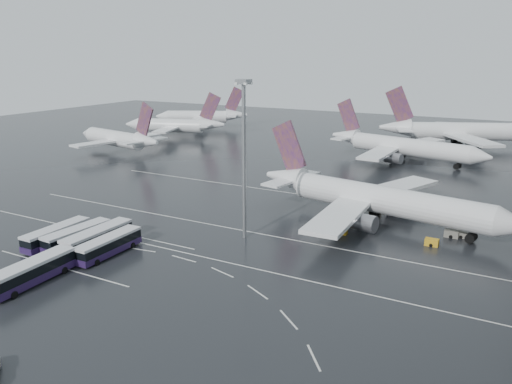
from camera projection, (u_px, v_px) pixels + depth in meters
The scene contains 23 objects.
ground at pixel (246, 261), 79.65m from camera, with size 420.00×420.00×0.00m, color black.
lane_marking_near at pixel (240, 265), 77.95m from camera, with size 120.00×0.25×0.01m, color silver.
lane_marking_mid at pixel (279, 237), 89.80m from camera, with size 120.00×0.25×0.01m, color silver.
lane_marking_far at pixel (333, 199), 113.51m from camera, with size 120.00×0.25×0.01m, color silver.
bus_bay_line_south at pixel (60, 267), 77.14m from camera, with size 28.00×0.25×0.01m, color silver.
bus_bay_line_north at pixel (131, 235), 90.69m from camera, with size 28.00×0.25×0.01m, color silver.
airliner_main at pixel (374, 199), 97.03m from camera, with size 54.03×46.77×18.34m.
airliner_gate_b at pixel (401, 147), 152.28m from camera, with size 51.23×45.37×17.96m.
airliner_gate_c at pixel (461, 132), 175.72m from camera, with size 56.86×51.93×21.20m.
jet_remote_west at pixel (119, 139), 165.17m from camera, with size 40.60×32.85×17.69m.
jet_remote_mid at pixel (176, 126), 195.90m from camera, with size 40.37×32.80×17.81m.
jet_remote_far at pixel (203, 117), 223.26m from camera, with size 39.29×32.10×18.00m.
bus_row_near_a at pixel (57, 235), 86.21m from camera, with size 3.18×12.85×3.16m.
bus_row_near_b at pixel (77, 236), 85.72m from camera, with size 3.70×12.88×3.13m.
bus_row_near_c at pixel (98, 238), 84.33m from camera, with size 3.36×13.79×3.39m.
bus_row_near_d at pixel (109, 245), 81.53m from camera, with size 3.11×12.78×3.14m.
bus_row_far_c at pixel (32, 271), 71.33m from camera, with size 3.71×13.81×3.37m.
floodlight_mast at pixel (244, 141), 85.11m from camera, with size 2.14×2.14×27.85m.
gse_cart_belly_a at pixel (432, 242), 85.77m from camera, with size 2.25×1.33×1.23m, color gold.
gse_cart_belly_b at pixel (452, 234), 89.74m from camera, with size 2.46×1.45×1.34m, color slate.
gse_cart_belly_c at pixel (342, 231), 91.32m from camera, with size 1.92×1.13×1.05m, color gold.
gse_cart_belly_d at pixel (461, 234), 89.63m from camera, with size 2.27×1.34×1.24m, color slate.
gse_cart_belly_e at pixel (375, 210), 103.70m from camera, with size 2.26×1.34×1.23m, color gold.
Camera 1 is at (36.64, -64.07, 31.93)m, focal length 35.00 mm.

